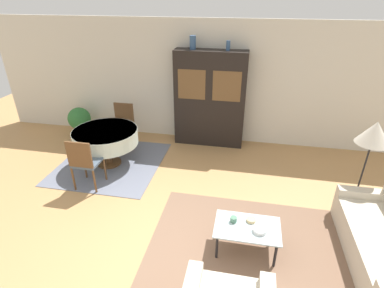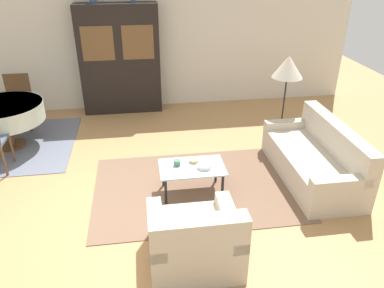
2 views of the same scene
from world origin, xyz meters
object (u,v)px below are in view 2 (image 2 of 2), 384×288
at_px(display_cabinet, 120,60).
at_px(dining_table, 4,113).
at_px(dining_chair_far, 18,98).
at_px(floor_lamp, 288,69).
at_px(couch, 315,160).
at_px(coffee_table, 192,170).
at_px(armchair, 195,241).
at_px(bowl, 204,166).
at_px(cup, 177,163).
at_px(bowl_small, 194,161).

height_order(display_cabinet, dining_table, display_cabinet).
distance_m(dining_chair_far, floor_lamp, 4.82).
xyz_separation_m(couch, coffee_table, (-1.80, -0.12, 0.07)).
bearing_deg(couch, dining_chair_far, 61.52).
distance_m(armchair, bowl, 1.27).
xyz_separation_m(armchair, dining_table, (-2.67, 3.07, 0.32)).
relative_size(dining_table, cup, 14.15).
relative_size(couch, armchair, 2.01).
xyz_separation_m(armchair, bowl_small, (0.20, 1.40, 0.14)).
bearing_deg(dining_table, armchair, -48.93).
relative_size(dining_chair_far, floor_lamp, 0.66).
bearing_deg(bowl_small, armchair, -98.25).
bearing_deg(display_cabinet, dining_table, -143.75).
bearing_deg(couch, armchair, 125.57).
bearing_deg(floor_lamp, dining_chair_far, 164.98).
height_order(couch, display_cabinet, display_cabinet).
xyz_separation_m(display_cabinet, cup, (0.77, -3.10, -0.61)).
bearing_deg(couch, cup, 91.67).
distance_m(display_cabinet, bowl, 3.46).
bearing_deg(display_cabinet, cup, -76.01).
bearing_deg(coffee_table, bowl, -19.43).
relative_size(armchair, coffee_table, 1.08).
relative_size(couch, dining_table, 1.49).
height_order(floor_lamp, cup, floor_lamp).
bearing_deg(dining_chair_far, armchair, 124.29).
bearing_deg(bowl, cup, 160.75).
bearing_deg(bowl_small, dining_chair_far, 138.79).
xyz_separation_m(dining_table, dining_chair_far, (0.00, 0.85, -0.05)).
bearing_deg(bowl, display_cabinet, 109.17).
distance_m(dining_table, dining_chair_far, 0.85).
bearing_deg(display_cabinet, couch, -47.68).
bearing_deg(bowl, bowl_small, 122.61).
relative_size(coffee_table, floor_lamp, 0.59).
relative_size(armchair, floor_lamp, 0.63).
relative_size(couch, display_cabinet, 0.89).
bearing_deg(bowl_small, display_cabinet, 108.30).
bearing_deg(coffee_table, armchair, -97.12).
xyz_separation_m(armchair, coffee_table, (0.16, 1.28, 0.08)).
height_order(armchair, display_cabinet, display_cabinet).
height_order(dining_chair_far, bowl_small, dining_chair_far).
distance_m(coffee_table, bowl, 0.18).
relative_size(armchair, bowl, 5.18).
height_order(armchair, bowl_small, armchair).
xyz_separation_m(dining_chair_far, bowl_small, (2.88, -2.52, -0.13)).
distance_m(coffee_table, display_cabinet, 3.38).
relative_size(coffee_table, dining_table, 0.69).
relative_size(dining_table, bowl, 7.02).
bearing_deg(cup, display_cabinet, 103.99).
height_order(couch, floor_lamp, floor_lamp).
height_order(coffee_table, floor_lamp, floor_lamp).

